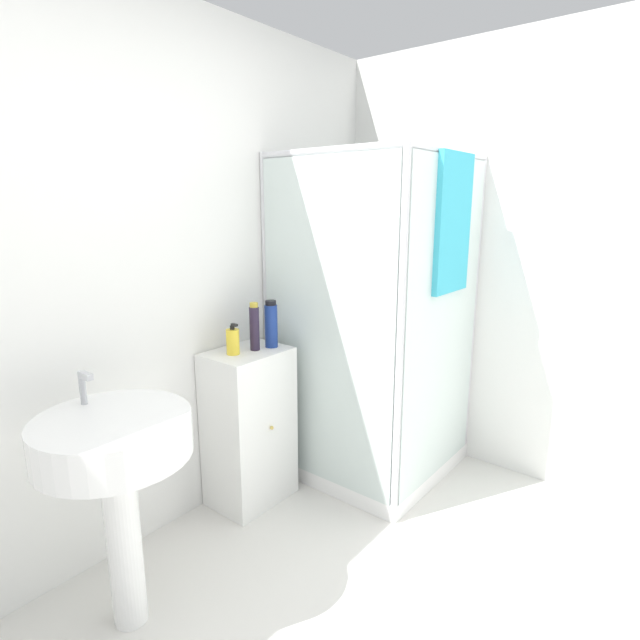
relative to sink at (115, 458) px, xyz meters
The scene contains 8 objects.
wall_back 0.81m from the sink, 47.08° to the left, with size 6.40×0.06×2.50m, color white.
wall_right 2.52m from the sink, 31.02° to the right, with size 0.06×6.40×2.50m, color white.
shower_enclosure 1.58m from the sink, ahead, with size 0.91×0.94×1.86m.
vanity_cabinet 0.95m from the sink, 15.33° to the left, with size 0.43×0.34×0.85m.
sink is the anchor object (origin of this frame).
soap_dispenser 0.87m from the sink, 17.57° to the left, with size 0.07×0.07×0.16m.
shampoo_bottle_tall_black 0.99m from the sink, 13.46° to the left, with size 0.05×0.05×0.25m.
shampoo_bottle_blue 1.07m from the sink, 10.81° to the left, with size 0.07×0.07×0.25m.
Camera 1 is at (-1.23, -0.34, 1.59)m, focal length 28.00 mm.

